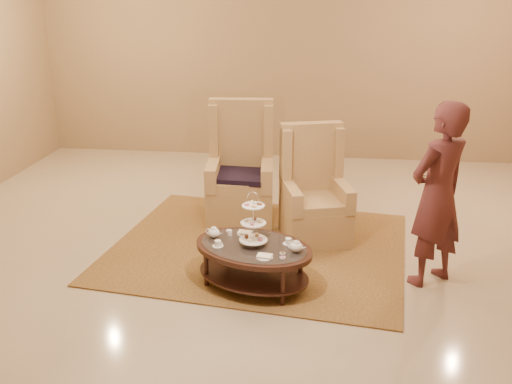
# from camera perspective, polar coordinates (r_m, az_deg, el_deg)

# --- Properties ---
(ground) EXTENTS (8.00, 8.00, 0.00)m
(ground) POSITION_cam_1_polar(r_m,az_deg,el_deg) (5.78, 0.71, -7.46)
(ground) COLOR #BBA98B
(ground) RESTS_ON ground
(ceiling) EXTENTS (8.00, 8.00, 0.02)m
(ceiling) POSITION_cam_1_polar(r_m,az_deg,el_deg) (5.78, 0.71, -7.46)
(ceiling) COLOR white
(ceiling) RESTS_ON ground
(wall_back) EXTENTS (8.00, 0.04, 3.50)m
(wall_back) POSITION_cam_1_polar(r_m,az_deg,el_deg) (9.16, 3.61, 14.20)
(wall_back) COLOR #9A7B54
(wall_back) RESTS_ON ground
(rug) EXTENTS (3.36, 2.91, 0.02)m
(rug) POSITION_cam_1_polar(r_m,az_deg,el_deg) (6.17, 0.25, -5.49)
(rug) COLOR olive
(rug) RESTS_ON ground
(tea_table) EXTENTS (1.32, 1.11, 0.94)m
(tea_table) POSITION_cam_1_polar(r_m,az_deg,el_deg) (5.27, -0.27, -6.11)
(tea_table) COLOR black
(tea_table) RESTS_ON ground
(armchair_left) EXTENTS (0.83, 0.85, 1.41)m
(armchair_left) POSITION_cam_1_polar(r_m,az_deg,el_deg) (6.80, -1.53, 1.22)
(armchair_left) COLOR tan
(armchair_left) RESTS_ON ground
(armchair_right) EXTENTS (0.85, 0.86, 1.26)m
(armchair_right) POSITION_cam_1_polar(r_m,az_deg,el_deg) (6.31, 5.78, -0.92)
(armchair_right) COLOR tan
(armchair_right) RESTS_ON ground
(person) EXTENTS (0.75, 0.72, 1.74)m
(person) POSITION_cam_1_polar(r_m,az_deg,el_deg) (5.42, 17.68, -0.33)
(person) COLOR #512323
(person) RESTS_ON ground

